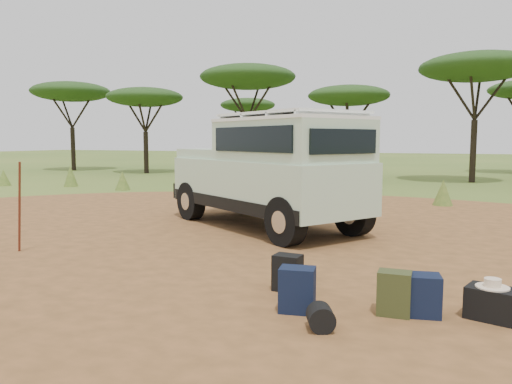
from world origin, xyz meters
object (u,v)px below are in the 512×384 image
at_px(duffel_navy, 421,295).
at_px(walking_staff, 19,208).
at_px(backpack_black, 288,273).
at_px(safari_vehicle, 270,174).
at_px(hard_case, 492,304).
at_px(backpack_navy, 297,290).
at_px(backpack_olive, 394,293).

bearing_deg(duffel_navy, walking_staff, 163.60).
relative_size(walking_staff, backpack_black, 3.40).
bearing_deg(backpack_black, safari_vehicle, 118.06).
distance_m(walking_staff, hard_case, 7.56).
bearing_deg(hard_case, backpack_black, -166.64).
xyz_separation_m(backpack_navy, hard_case, (2.08, 0.59, -0.08)).
height_order(duffel_navy, hard_case, duffel_navy).
height_order(walking_staff, backpack_navy, walking_staff).
relative_size(safari_vehicle, backpack_navy, 10.36).
xyz_separation_m(backpack_black, duffel_navy, (1.70, -0.32, -0.00)).
bearing_deg(walking_staff, backpack_navy, -70.73).
distance_m(backpack_olive, duffel_navy, 0.30).
xyz_separation_m(safari_vehicle, backpack_navy, (2.27, -5.09, -0.97)).
height_order(walking_staff, backpack_olive, walking_staff).
relative_size(walking_staff, backpack_navy, 3.13).
relative_size(safari_vehicle, backpack_olive, 10.73).
bearing_deg(backpack_navy, hard_case, 6.69).
distance_m(safari_vehicle, walking_staff, 5.15).
bearing_deg(backpack_black, backpack_navy, -59.09).
xyz_separation_m(walking_staff, backpack_olive, (6.49, -0.73, -0.56)).
relative_size(backpack_navy, backpack_olive, 1.04).
bearing_deg(hard_case, duffel_navy, -150.18).
bearing_deg(backpack_navy, backpack_olive, 7.67).
height_order(walking_staff, hard_case, walking_staff).
height_order(safari_vehicle, backpack_black, safari_vehicle).
xyz_separation_m(backpack_navy, backpack_olive, (1.06, 0.32, -0.01)).
bearing_deg(hard_case, safari_vehicle, 150.84).
relative_size(backpack_black, duffel_navy, 1.01).
distance_m(backpack_black, hard_case, 2.45).
xyz_separation_m(walking_staff, backpack_navy, (5.44, -1.05, -0.55)).
bearing_deg(safari_vehicle, duffel_navy, -19.37).
xyz_separation_m(walking_staff, backpack_black, (5.07, -0.31, -0.57)).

